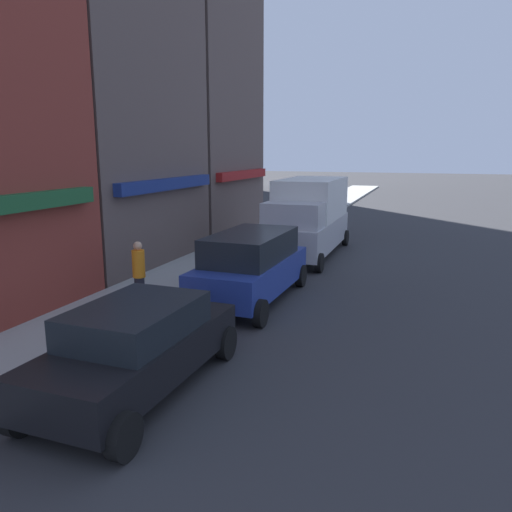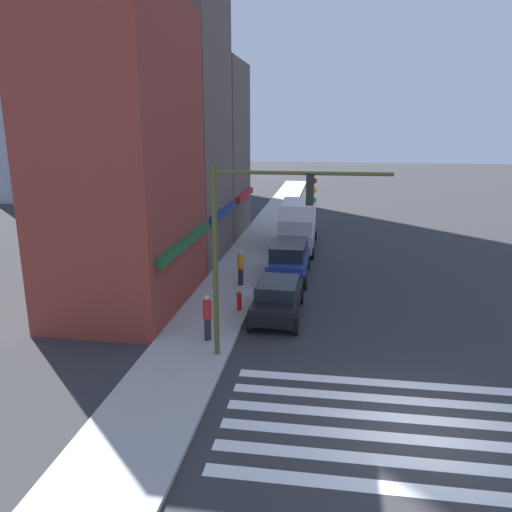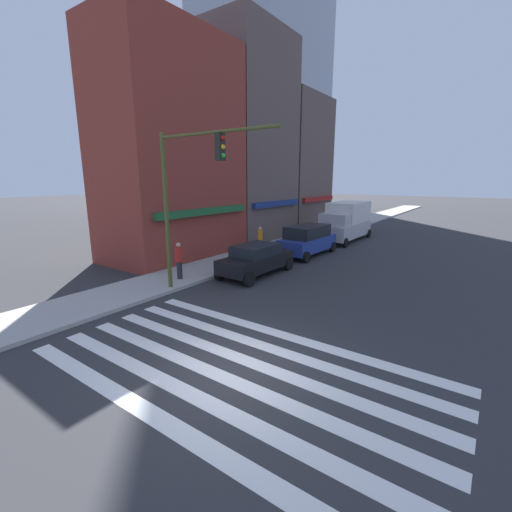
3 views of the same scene
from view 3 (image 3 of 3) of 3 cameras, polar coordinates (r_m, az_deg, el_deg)
name	(u,v)px [view 3 (image 3 of 3)]	position (r m, az deg, el deg)	size (l,w,h in m)	color
ground_plane	(234,368)	(9.52, -3.74, -18.12)	(200.00, 200.00, 0.00)	#2D2D30
sidewalk_left	(83,306)	(14.97, -26.87, -7.40)	(120.00, 3.00, 0.15)	#9E9E99
crosswalk_stripes	(234,368)	(9.52, -3.74, -18.10)	(5.33, 10.80, 0.01)	silver
storefront_row	(243,151)	(27.54, -2.19, 17.01)	(23.10, 5.30, 15.67)	maroon
traffic_signal	(187,185)	(14.16, -11.45, 11.51)	(0.32, 5.75, 6.72)	#474C1E
sedan_black	(256,259)	(17.58, 0.00, -0.50)	(4.44, 2.02, 1.59)	black
suv_blue	(307,240)	(22.38, 8.54, 2.74)	(4.75, 2.12, 1.94)	navy
box_truck_silver	(346,221)	(28.38, 14.75, 5.70)	(6.20, 2.42, 3.04)	#B7B7BC
pedestrian_orange_vest	(260,240)	(21.71, 0.67, 2.68)	(0.32, 0.32, 1.77)	#23232D
pedestrian_red_jacket	(179,260)	(16.77, -12.70, -0.67)	(0.32, 0.32, 1.77)	#23232D
fire_hydrant	(232,259)	(18.74, -4.03, -0.42)	(0.24, 0.24, 0.84)	red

